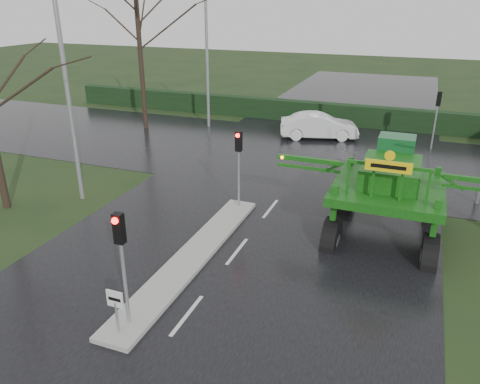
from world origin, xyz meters
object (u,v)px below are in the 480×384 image
(street_light_left_near, at_px, (70,66))
(crop_sprayer, at_px, (337,184))
(traffic_signal_far, at_px, (438,107))
(street_light_left_far, at_px, (211,40))
(traffic_signal_near, at_px, (121,246))
(traffic_signal_mid, at_px, (239,153))
(keep_left_sign, at_px, (116,305))
(white_sedan, at_px, (318,138))

(street_light_left_near, xyz_separation_m, crop_sprayer, (11.26, 0.21, -3.69))
(street_light_left_near, distance_m, crop_sprayer, 11.85)
(traffic_signal_far, bearing_deg, street_light_left_far, 0.03)
(street_light_left_far, bearing_deg, street_light_left_near, -90.00)
(traffic_signal_near, height_order, street_light_left_far, street_light_left_far)
(street_light_left_near, height_order, street_light_left_far, same)
(street_light_left_near, relative_size, street_light_left_far, 1.00)
(street_light_left_far, bearing_deg, traffic_signal_mid, -61.14)
(keep_left_sign, bearing_deg, traffic_signal_near, 90.00)
(traffic_signal_mid, relative_size, white_sedan, 0.71)
(street_light_left_far, bearing_deg, white_sedan, -1.06)
(keep_left_sign, relative_size, white_sedan, 0.27)
(traffic_signal_mid, distance_m, traffic_signal_far, 14.75)
(traffic_signal_mid, bearing_deg, traffic_signal_near, -90.00)
(crop_sprayer, bearing_deg, traffic_signal_near, -120.80)
(keep_left_sign, distance_m, traffic_signal_mid, 9.12)
(street_light_left_far, distance_m, white_sedan, 9.77)
(traffic_signal_mid, height_order, street_light_left_far, street_light_left_far)
(traffic_signal_far, xyz_separation_m, crop_sprayer, (-3.43, -13.80, -0.29))
(street_light_left_far, xyz_separation_m, crop_sprayer, (11.26, -13.79, -3.69))
(keep_left_sign, distance_m, traffic_signal_near, 1.61)
(traffic_signal_far, relative_size, white_sedan, 0.71)
(keep_left_sign, height_order, crop_sprayer, crop_sprayer)
(traffic_signal_mid, bearing_deg, street_light_left_far, 118.86)
(traffic_signal_near, bearing_deg, street_light_left_far, 108.17)
(keep_left_sign, xyz_separation_m, traffic_signal_mid, (0.00, 8.99, 1.53))
(traffic_signal_far, bearing_deg, crop_sprayer, 76.02)
(traffic_signal_far, distance_m, street_light_left_near, 20.58)
(street_light_left_near, bearing_deg, traffic_signal_near, -45.47)
(keep_left_sign, bearing_deg, white_sedan, 87.81)
(traffic_signal_mid, bearing_deg, white_sedan, 86.22)
(crop_sprayer, distance_m, white_sedan, 14.29)
(traffic_signal_mid, height_order, street_light_left_near, street_light_left_near)
(keep_left_sign, height_order, street_light_left_far, street_light_left_far)
(crop_sprayer, height_order, white_sedan, crop_sprayer)
(traffic_signal_near, height_order, white_sedan, traffic_signal_near)
(keep_left_sign, distance_m, white_sedan, 21.40)
(traffic_signal_near, relative_size, white_sedan, 0.71)
(traffic_signal_far, height_order, street_light_left_near, street_light_left_near)
(traffic_signal_near, xyz_separation_m, traffic_signal_far, (7.80, 21.02, 0.00))
(keep_left_sign, xyz_separation_m, street_light_left_near, (-6.89, 7.50, 4.93))
(traffic_signal_near, relative_size, crop_sprayer, 0.41)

